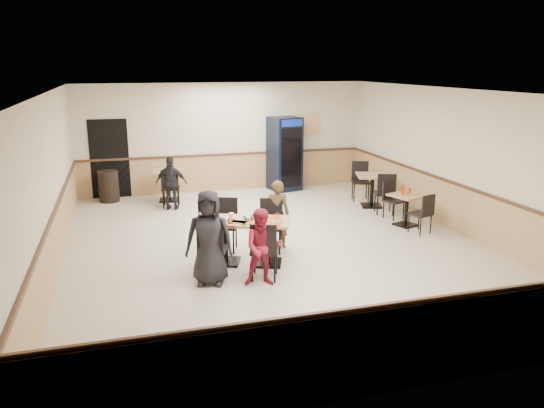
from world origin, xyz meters
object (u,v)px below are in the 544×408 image
object	(u,v)px
side_table_far	(372,185)
diner_woman_left	(209,238)
back_table	(168,181)
trash_bin	(109,186)
diner_woman_right	(263,247)
diner_man_opposite	(277,214)
lone_diner	(171,183)
main_table	(246,235)
side_table_near	(407,205)
pepsi_cooler	(285,154)

from	to	relation	value
side_table_far	diner_woman_left	bearing A→B (deg)	-142.16
diner_woman_left	back_table	world-z (taller)	diner_woman_left
diner_woman_left	trash_bin	size ratio (longest dim) A/B	1.91
back_table	trash_bin	world-z (taller)	trash_bin
diner_woman_right	side_table_far	xyz separation A→B (m)	(3.91, 3.97, -0.09)
diner_woman_right	diner_man_opposite	size ratio (longest dim) A/B	0.95
lone_diner	trash_bin	xyz separation A→B (m)	(-1.50, 1.25, -0.25)
diner_woman_right	lone_diner	bearing A→B (deg)	112.69
back_table	trash_bin	size ratio (longest dim) A/B	1.04
main_table	side_table_near	bearing A→B (deg)	38.20
diner_man_opposite	back_table	size ratio (longest dim) A/B	1.57
main_table	back_table	distance (m)	5.07
diner_man_opposite	trash_bin	bearing A→B (deg)	-40.94
main_table	diner_woman_right	distance (m)	1.00
side_table_far	back_table	xyz separation A→B (m)	(-4.85, 2.01, -0.01)
back_table	lone_diner	bearing A→B (deg)	-90.00
lone_diner	trash_bin	size ratio (longest dim) A/B	1.62
main_table	diner_man_opposite	size ratio (longest dim) A/B	1.26
diner_woman_right	diner_man_opposite	world-z (taller)	diner_man_opposite
main_table	side_table_near	world-z (taller)	main_table
main_table	trash_bin	bearing A→B (deg)	134.56
main_table	side_table_near	distance (m)	4.14
diner_woman_left	back_table	xyz separation A→B (m)	(-0.13, 5.68, -0.25)
diner_woman_left	side_table_near	xyz separation A→B (m)	(4.72, 1.97, -0.31)
trash_bin	diner_woman_left	bearing A→B (deg)	-74.89
diner_man_opposite	main_table	bearing A→B (deg)	56.41
lone_diner	diner_man_opposite	bearing A→B (deg)	134.79
diner_man_opposite	side_table_far	bearing A→B (deg)	-129.70
lone_diner	pepsi_cooler	xyz separation A→B (m)	(3.31, 1.30, 0.37)
back_table	trash_bin	bearing A→B (deg)	166.88
diner_woman_right	back_table	xyz separation A→B (m)	(-0.94, 5.98, -0.11)
side_table_far	pepsi_cooler	size ratio (longest dim) A/B	0.46
main_table	pepsi_cooler	world-z (taller)	pepsi_cooler
diner_man_opposite	side_table_near	xyz separation A→B (m)	(3.16, 0.58, -0.20)
side_table_near	side_table_far	xyz separation A→B (m)	(0.00, 1.70, 0.07)
main_table	diner_woman_right	size ratio (longest dim) A/B	1.32
lone_diner	side_table_near	distance (m)	5.61
side_table_near	pepsi_cooler	world-z (taller)	pepsi_cooler
side_table_far	back_table	distance (m)	5.25
diner_woman_right	diner_woman_left	bearing A→B (deg)	171.90
diner_woman_right	side_table_near	bearing A→B (deg)	42.37
back_table	pepsi_cooler	world-z (taller)	pepsi_cooler
diner_man_opposite	lone_diner	xyz separation A→B (m)	(-1.68, 3.39, -0.01)
diner_woman_left	side_table_far	xyz separation A→B (m)	(4.72, 3.67, -0.24)
side_table_near	trash_bin	xyz separation A→B (m)	(-6.35, 4.06, -0.06)
main_table	diner_woman_right	bearing A→B (deg)	-67.62
main_table	back_table	bearing A→B (deg)	120.58
diner_woman_left	main_table	bearing A→B (deg)	58.62
diner_woman_left	pepsi_cooler	bearing A→B (deg)	79.18
main_table	trash_bin	distance (m)	5.86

